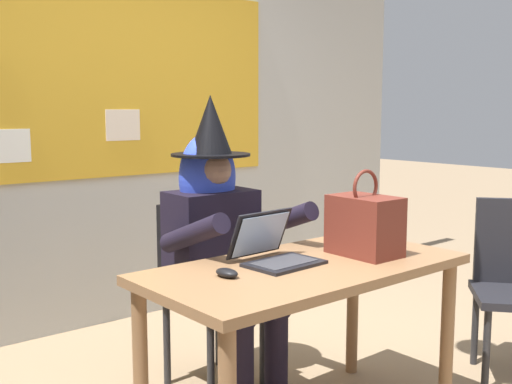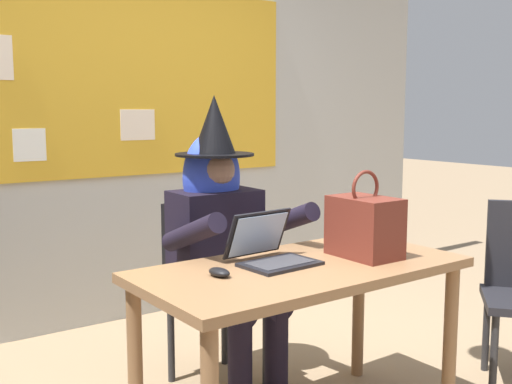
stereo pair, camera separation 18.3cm
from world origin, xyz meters
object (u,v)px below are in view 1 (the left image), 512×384
at_px(desk_main, 305,287).
at_px(chair_at_desk, 204,282).
at_px(person_costumed, 219,230).
at_px(laptop, 275,252).
at_px(computer_mouse, 227,273).
at_px(handbag, 364,225).

height_order(desk_main, chair_at_desk, chair_at_desk).
distance_m(person_costumed, laptop, 0.49).
bearing_deg(chair_at_desk, computer_mouse, -32.57).
distance_m(chair_at_desk, laptop, 0.67).
distance_m(chair_at_desk, computer_mouse, 0.78).
distance_m(chair_at_desk, person_costumed, 0.31).
bearing_deg(handbag, computer_mouse, 173.10).
bearing_deg(desk_main, chair_at_desk, 92.73).
bearing_deg(desk_main, computer_mouse, 173.92).
xyz_separation_m(chair_at_desk, handbag, (0.34, -0.74, 0.36)).
height_order(desk_main, handbag, handbag).
bearing_deg(desk_main, person_costumed, 92.68).
bearing_deg(chair_at_desk, handbag, 19.60).
bearing_deg(laptop, handbag, -23.05).
relative_size(person_costumed, handbag, 3.81).
relative_size(chair_at_desk, handbag, 2.41).
xyz_separation_m(desk_main, handbag, (0.31, -0.04, 0.23)).
xyz_separation_m(person_costumed, laptop, (-0.06, -0.48, -0.01)).
relative_size(person_costumed, computer_mouse, 13.86).
xyz_separation_m(desk_main, person_costumed, (-0.03, 0.58, 0.16)).
relative_size(chair_at_desk, laptop, 2.80).
bearing_deg(person_costumed, desk_main, 3.62).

